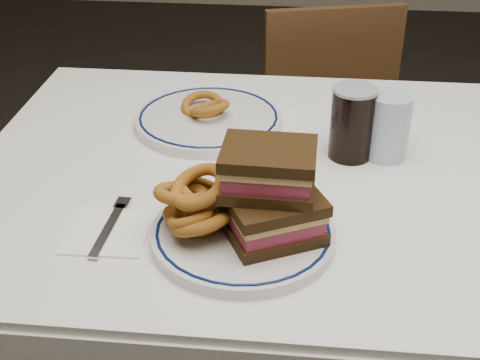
# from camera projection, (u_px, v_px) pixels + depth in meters

# --- Properties ---
(dining_table) EXTENTS (1.27, 0.87, 0.75)m
(dining_table) POSITION_uv_depth(u_px,v_px,m) (318.00, 219.00, 1.24)
(dining_table) COLOR white
(dining_table) RESTS_ON floor
(chair_far) EXTENTS (0.47, 0.47, 0.83)m
(chair_far) POSITION_uv_depth(u_px,v_px,m) (318.00, 119.00, 2.04)
(chair_far) COLOR #3F2914
(chair_far) RESTS_ON floor
(main_plate) EXTENTS (0.28, 0.28, 0.02)m
(main_plate) POSITION_uv_depth(u_px,v_px,m) (243.00, 234.00, 1.01)
(main_plate) COLOR silver
(main_plate) RESTS_ON dining_table
(reuben_sandwich) EXTENTS (0.17, 0.15, 0.14)m
(reuben_sandwich) POSITION_uv_depth(u_px,v_px,m) (271.00, 193.00, 0.96)
(reuben_sandwich) COLOR black
(reuben_sandwich) RESTS_ON main_plate
(onion_rings_main) EXTENTS (0.13, 0.14, 0.13)m
(onion_rings_main) POSITION_uv_depth(u_px,v_px,m) (196.00, 203.00, 0.98)
(onion_rings_main) COLOR brown
(onion_rings_main) RESTS_ON main_plate
(ketchup_ramekin) EXTENTS (0.05, 0.05, 0.03)m
(ketchup_ramekin) POSITION_uv_depth(u_px,v_px,m) (232.00, 186.00, 1.08)
(ketchup_ramekin) COLOR silver
(ketchup_ramekin) RESTS_ON main_plate
(beer_mug) EXTENTS (0.12, 0.08, 0.13)m
(beer_mug) POSITION_uv_depth(u_px,v_px,m) (354.00, 122.00, 1.20)
(beer_mug) COLOR black
(beer_mug) RESTS_ON dining_table
(water_glass) EXTENTS (0.08, 0.08, 0.12)m
(water_glass) POSITION_uv_depth(u_px,v_px,m) (388.00, 127.00, 1.20)
(water_glass) COLOR #A8C2D9
(water_glass) RESTS_ON dining_table
(far_plate) EXTENTS (0.29, 0.29, 0.02)m
(far_plate) POSITION_uv_depth(u_px,v_px,m) (209.00, 119.00, 1.34)
(far_plate) COLOR silver
(far_plate) RESTS_ON dining_table
(onion_rings_far) EXTENTS (0.11, 0.12, 0.06)m
(onion_rings_far) POSITION_uv_depth(u_px,v_px,m) (206.00, 107.00, 1.34)
(onion_rings_far) COLOR brown
(onion_rings_far) RESTS_ON far_plate
(napkin_fork) EXTENTS (0.13, 0.16, 0.01)m
(napkin_fork) POSITION_uv_depth(u_px,v_px,m) (109.00, 230.00, 1.03)
(napkin_fork) COLOR white
(napkin_fork) RESTS_ON dining_table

